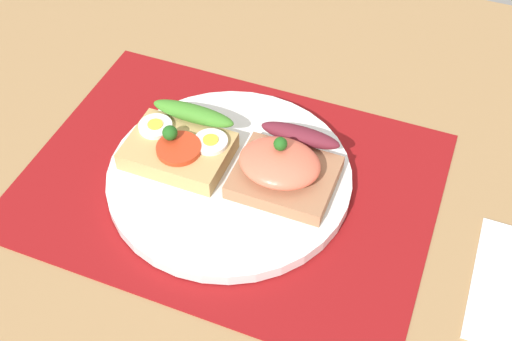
{
  "coord_description": "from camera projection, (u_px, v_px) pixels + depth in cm",
  "views": [
    {
      "loc": [
        18.88,
        -40.52,
        51.77
      ],
      "look_at": [
        3.0,
        0.0,
        3.15
      ],
      "focal_mm": 44.92,
      "sensor_mm": 36.0,
      "label": 1
    }
  ],
  "objects": [
    {
      "name": "ground_plane",
      "position": [
        230.0,
        192.0,
        0.7
      ],
      "size": [
        120.0,
        90.0,
        3.2
      ],
      "primitive_type": "cube",
      "color": "#9A754A"
    },
    {
      "name": "sandwich_salmon",
      "position": [
        284.0,
        166.0,
        0.65
      ],
      "size": [
        10.23,
        10.04,
        5.54
      ],
      "color": "#A06D4B",
      "rests_on": "plate"
    },
    {
      "name": "placemat",
      "position": [
        230.0,
        182.0,
        0.68
      ],
      "size": [
        43.0,
        31.69,
        0.3
      ],
      "primitive_type": "cube",
      "color": "maroon",
      "rests_on": "ground_plane"
    },
    {
      "name": "sandwich_egg_tomato",
      "position": [
        180.0,
        145.0,
        0.68
      ],
      "size": [
        10.77,
        9.3,
        4.24
      ],
      "color": "tan",
      "rests_on": "plate"
    },
    {
      "name": "plate",
      "position": [
        230.0,
        176.0,
        0.68
      ],
      "size": [
        25.76,
        25.76,
        1.35
      ],
      "primitive_type": "cylinder",
      "color": "white",
      "rests_on": "placemat"
    }
  ]
}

